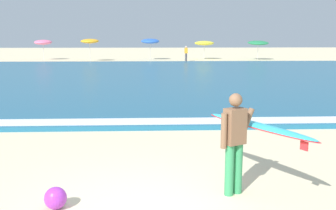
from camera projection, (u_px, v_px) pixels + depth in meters
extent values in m
plane|color=beige|center=(146.00, 210.00, 6.08)|extent=(160.00, 160.00, 0.00)
cube|color=#1E6084|center=(150.00, 77.00, 24.88)|extent=(120.00, 28.00, 0.14)
cube|color=white|center=(148.00, 121.00, 11.68)|extent=(120.00, 0.87, 0.01)
cylinder|color=#338E56|center=(229.00, 170.00, 6.58)|extent=(0.15, 0.15, 0.88)
cylinder|color=#338E56|center=(238.00, 168.00, 6.68)|extent=(0.15, 0.15, 0.88)
cube|color=brown|center=(235.00, 126.00, 6.50)|extent=(0.40, 0.36, 0.60)
sphere|color=brown|center=(236.00, 100.00, 6.42)|extent=(0.22, 0.22, 0.22)
cylinder|color=brown|center=(224.00, 131.00, 6.39)|extent=(0.10, 0.10, 0.58)
cylinder|color=brown|center=(246.00, 123.00, 6.65)|extent=(0.32, 0.24, 0.51)
ellipsoid|color=#33BCD6|center=(257.00, 126.00, 6.77)|extent=(1.44, 2.32, 0.11)
ellipsoid|color=red|center=(257.00, 127.00, 6.77)|extent=(1.51, 2.42, 0.07)
cube|color=red|center=(304.00, 146.00, 5.94)|extent=(0.08, 0.13, 0.14)
cylinder|color=beige|center=(44.00, 51.00, 42.73)|extent=(0.05, 0.05, 1.83)
ellipsoid|color=pink|center=(43.00, 42.00, 42.56)|extent=(1.89, 1.92, 0.64)
cylinder|color=beige|center=(90.00, 52.00, 40.53)|extent=(0.05, 0.05, 1.99)
ellipsoid|color=#F4A31E|center=(90.00, 41.00, 40.34)|extent=(1.84, 1.86, 0.58)
cylinder|color=beige|center=(150.00, 51.00, 42.87)|extent=(0.05, 0.05, 1.93)
ellipsoid|color=blue|center=(150.00, 41.00, 42.69)|extent=(1.97, 2.01, 0.70)
cylinder|color=beige|center=(204.00, 52.00, 43.72)|extent=(0.05, 0.05, 1.71)
ellipsoid|color=yellow|center=(204.00, 43.00, 43.56)|extent=(2.14, 2.14, 0.50)
cylinder|color=beige|center=(258.00, 52.00, 42.73)|extent=(0.05, 0.05, 1.78)
ellipsoid|color=#23844C|center=(258.00, 43.00, 42.56)|extent=(2.24, 2.27, 0.63)
cylinder|color=#383842|center=(186.00, 57.00, 40.15)|extent=(0.20, 0.20, 0.84)
cube|color=orange|center=(186.00, 51.00, 40.03)|extent=(0.32, 0.20, 0.54)
sphere|color=beige|center=(186.00, 47.00, 39.97)|extent=(0.20, 0.20, 0.20)
sphere|color=purple|center=(56.00, 198.00, 6.10)|extent=(0.35, 0.35, 0.35)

